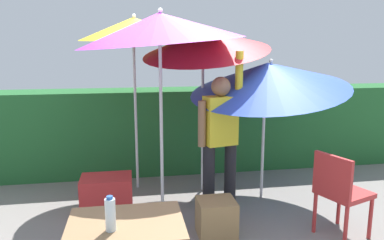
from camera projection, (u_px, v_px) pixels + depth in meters
The scene contains 12 objects.
ground_plane at pixel (196, 221), 4.19m from camera, with size 24.00×24.00×0.00m, color gray.
hedge_row at pixel (175, 129), 5.88m from camera, with size 8.00×0.70×1.28m, color #23602D.
umbrella_rainbow at pixel (268, 77), 4.54m from camera, with size 2.01×1.98×1.99m.
umbrella_orange at pixel (160, 28), 3.91m from camera, with size 1.82×1.80×2.37m.
umbrella_yellow at pixel (134, 28), 4.77m from camera, with size 1.44×1.43×2.38m.
umbrella_navy at pixel (205, 41), 4.71m from camera, with size 1.70×1.67×2.39m.
person_vendor at pixel (220, 135), 4.27m from camera, with size 0.56×0.29×1.88m.
chair_plastic at pixel (340, 190), 3.74m from camera, with size 0.57×0.57×0.89m.
cooler_box at pixel (107, 195), 4.35m from camera, with size 0.59×0.40×0.45m, color red.
crate_cardboard at pixel (216, 218), 3.84m from camera, with size 0.39×0.35×0.38m, color #9E7A4C.
folding_table at pixel (126, 234), 2.58m from camera, with size 0.80×0.60×0.74m.
bottle_water at pixel (110, 214), 2.43m from camera, with size 0.07×0.07×0.24m.
Camera 1 is at (-0.70, -3.83, 1.92)m, focal length 34.77 mm.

